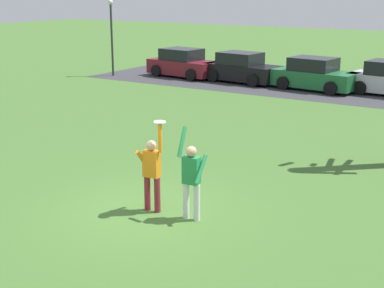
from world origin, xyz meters
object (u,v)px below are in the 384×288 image
object	(u,v)px
parked_car_black	(242,69)
parked_car_maroon	(183,64)
person_defender	(191,176)
parked_car_green	(315,75)
person_catcher	(152,170)
lamppost_by_lot	(112,30)
frisbee_disc	(160,122)

from	to	relation	value
parked_car_black	parked_car_maroon	bearing A→B (deg)	-172.75
person_defender	parked_car_green	size ratio (longest dim) A/B	0.48
person_catcher	parked_car_maroon	xyz separation A→B (m)	(-10.29, 17.12, -0.25)
person_defender	lamppost_by_lot	size ratio (longest dim) A/B	0.48
frisbee_disc	parked_car_green	xyz separation A→B (m)	(-2.69, 16.98, -1.37)
person_catcher	frisbee_disc	world-z (taller)	frisbee_disc
person_defender	parked_car_maroon	world-z (taller)	person_defender
frisbee_disc	parked_car_maroon	world-z (taller)	frisbee_disc
person_catcher	parked_car_green	xyz separation A→B (m)	(-2.46, 17.00, -0.25)
person_catcher	frisbee_disc	xyz separation A→B (m)	(0.22, 0.02, 1.11)
lamppost_by_lot	person_catcher	bearing A→B (deg)	-47.68
person_catcher	parked_car_black	distance (m)	18.39
frisbee_disc	lamppost_by_lot	bearing A→B (deg)	132.81
person_catcher	frisbee_disc	size ratio (longest dim) A/B	7.99
person_catcher	lamppost_by_lot	world-z (taller)	lamppost_by_lot
person_defender	frisbee_disc	bearing A→B (deg)	0.00
parked_car_maroon	parked_car_black	xyz separation A→B (m)	(3.69, 0.04, 0.00)
parked_car_maroon	frisbee_disc	bearing A→B (deg)	-51.80
person_catcher	frisbee_disc	distance (m)	1.13
parked_car_maroon	lamppost_by_lot	bearing A→B (deg)	-146.48
person_catcher	parked_car_maroon	bearing A→B (deg)	116.33
person_catcher	parked_car_black	world-z (taller)	person_catcher
person_defender	frisbee_disc	xyz separation A→B (m)	(-0.76, -0.06, 1.11)
person_defender	parked_car_maroon	distance (m)	20.44
parked_car_green	parked_car_black	bearing A→B (deg)	-175.63
parked_car_black	parked_car_green	world-z (taller)	same
parked_car_maroon	lamppost_by_lot	world-z (taller)	lamppost_by_lot
person_defender	person_catcher	bearing A→B (deg)	0.00
parked_car_green	lamppost_by_lot	bearing A→B (deg)	-164.85
frisbee_disc	parked_car_green	distance (m)	17.25
frisbee_disc	lamppost_by_lot	xyz separation A→B (m)	(-14.14, 15.26, 0.49)
parked_car_black	person_catcher	bearing A→B (deg)	-62.36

